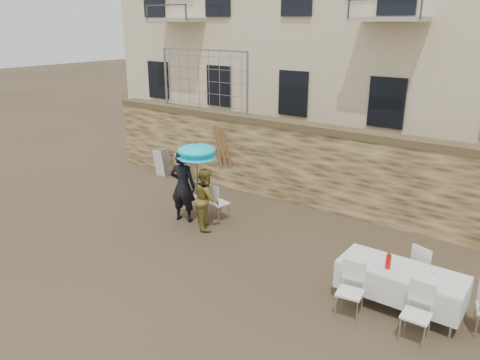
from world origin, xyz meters
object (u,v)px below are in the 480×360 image
Objects in this scene: table_chair_back at (425,268)px; chair_stack_left at (166,161)px; umbrella at (197,153)px; couple_chair_right at (219,202)px; couple_chair_left at (198,196)px; man_suit at (183,186)px; table_chair_front_left at (350,291)px; banquet_table at (402,271)px; chair_stack_right at (186,165)px; woman_dress at (206,199)px; table_chair_front_right at (416,314)px; soda_bottle at (388,262)px.

table_chair_back reaches higher than chair_stack_left.
umbrella reaches higher than couple_chair_right.
couple_chair_left is at bearing 11.55° from couple_chair_right.
couple_chair_right is at bearing 15.84° from table_chair_back.
man_suit reaches higher than chair_stack_left.
banquet_table is at bearing 42.59° from table_chair_front_left.
couple_chair_left is 2.87m from chair_stack_right.
woman_dress reaches higher than table_chair_front_right.
man_suit is 0.99m from couple_chair_right.
banquet_table is at bearing -21.35° from chair_stack_right.
man_suit is at bearing -48.57° from chair_stack_right.
man_suit is at bearing 44.10° from woman_dress.
umbrella reaches higher than woman_dress.
table_chair_back is (-0.30, 1.55, 0.00)m from table_chair_front_right.
chair_stack_right is (-2.16, 1.89, -0.02)m from couple_chair_left.
chair_stack_left is (-8.12, 3.80, -0.02)m from table_chair_front_left.
soda_bottle is at bearing 156.63° from man_suit.
table_chair_front_left is at bearing -123.69° from soda_bottle.
table_chair_front_right is at bearing -56.31° from banquet_table.
banquet_table is at bearing -19.31° from chair_stack_left.
chair_stack_right reaches higher than banquet_table.
banquet_table is 8.40m from chair_stack_right.
woman_dress is 1.57× the size of couple_chair_right.
umbrella is at bearing 178.61° from man_suit.
couple_chair_left is 5.41m from table_chair_front_left.
couple_chair_left and couple_chair_right have the same top height.
man_suit reaches higher than couple_chair_right.
umbrella is at bearing -34.14° from chair_stack_left.
couple_chair_left reaches higher than banquet_table.
chair_stack_left is at bearing 5.66° from table_chair_back.
man_suit is 1.91× the size of table_chair_front_right.
woman_dress reaches higher than table_chair_front_left.
couple_chair_left is at bearing 168.40° from banquet_table.
table_chair_front_right and table_chair_back have the same top height.
table_chair_front_left is (5.06, -1.36, -0.44)m from man_suit.
man_suit is 5.88m from table_chair_back.
woman_dress is at bearing 164.02° from table_chair_front_right.
couple_chair_left and table_chair_back have the same top height.
couple_chair_right is at bearing 166.82° from banquet_table.
umbrella is at bearing -42.51° from chair_stack_right.
man_suit is 5.70m from banquet_table.
soda_bottle is at bearing -20.62° from chair_stack_left.
man_suit is at bearing 173.83° from banquet_table.
man_suit is 1.99× the size of chair_stack_right.
couple_chair_right and table_chair_front_right have the same top height.
umbrella is 5.21m from soda_bottle.
woman_dress is 1.57× the size of table_chair_front_right.
table_chair_front_right is at bearing 172.25° from couple_chair_right.
soda_bottle is 0.28× the size of chair_stack_right.
table_chair_front_right is at bearing 152.79° from couple_chair_left.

